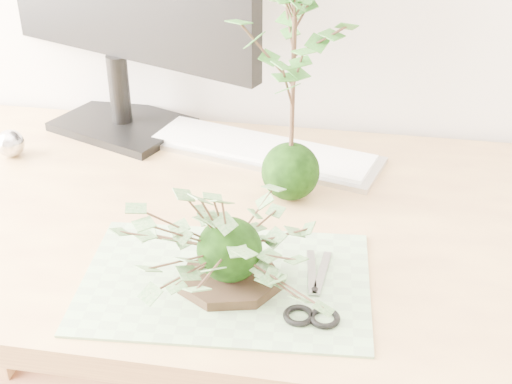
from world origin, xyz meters
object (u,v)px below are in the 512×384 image
desk (264,262)px  ivy_kokedama (229,224)px  keyboard (262,150)px  maple_kokedama (294,32)px

desk → ivy_kokedama: (-0.02, -0.19, 0.19)m
keyboard → maple_kokedama: bearing=-49.2°
desk → keyboard: size_ratio=3.43×
ivy_kokedama → keyboard: ivy_kokedama is taller
maple_kokedama → keyboard: size_ratio=0.87×
ivy_kokedama → maple_kokedama: 0.32m
ivy_kokedama → maple_kokedama: bearing=79.5°
desk → maple_kokedama: (0.03, 0.07, 0.37)m
desk → keyboard: (-0.04, 0.22, 0.10)m
maple_kokedama → desk: bearing=-113.3°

